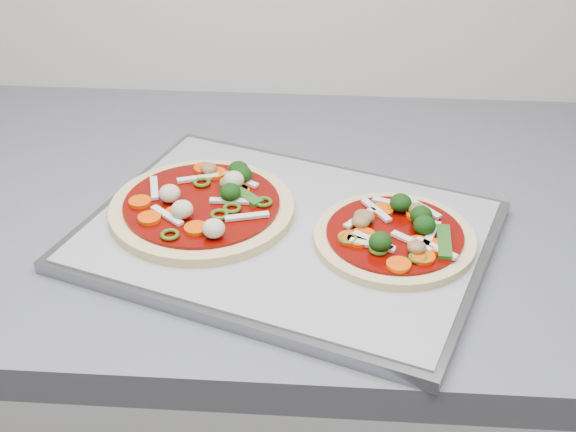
{
  "coord_description": "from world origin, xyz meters",
  "views": [
    {
      "loc": [
        -0.44,
        0.5,
        1.4
      ],
      "look_at": [
        -0.49,
        1.22,
        0.93
      ],
      "focal_mm": 50.0,
      "sensor_mm": 36.0,
      "label": 1
    }
  ],
  "objects": [
    {
      "name": "parchment",
      "position": [
        -0.49,
        1.22,
        0.91
      ],
      "size": [
        0.48,
        0.41,
        0.0
      ],
      "primitive_type": "cube",
      "rotation": [
        0.0,
        0.0,
        -0.34
      ],
      "color": "#97979C",
      "rests_on": "baking_tray"
    },
    {
      "name": "pizza_left",
      "position": [
        -0.58,
        1.24,
        0.93
      ],
      "size": [
        0.21,
        0.21,
        0.03
      ],
      "rotation": [
        0.0,
        0.0,
        0.02
      ],
      "color": "#E3CE80",
      "rests_on": "parchment"
    },
    {
      "name": "baking_tray",
      "position": [
        -0.49,
        1.22,
        0.91
      ],
      "size": [
        0.51,
        0.44,
        0.01
      ],
      "primitive_type": "cube",
      "rotation": [
        0.0,
        0.0,
        -0.35
      ],
      "color": "gray",
      "rests_on": "countertop"
    },
    {
      "name": "pizza_right",
      "position": [
        -0.37,
        1.2,
        0.93
      ],
      "size": [
        0.18,
        0.18,
        0.03
      ],
      "rotation": [
        0.0,
        0.0,
        0.05
      ],
      "color": "#E3CE80",
      "rests_on": "parchment"
    }
  ]
}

